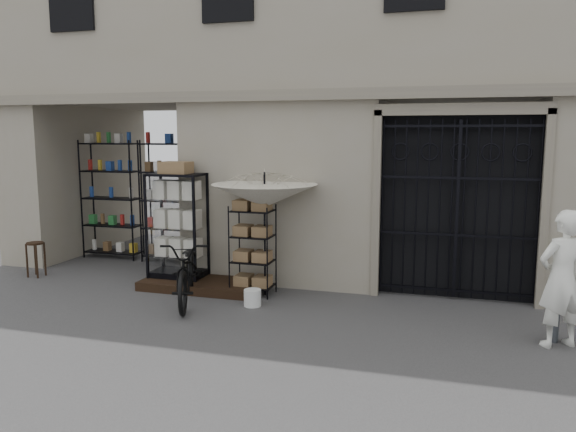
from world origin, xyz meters
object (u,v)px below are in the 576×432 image
(wire_rack, at_px, (253,251))
(steel_bollard, at_px, (554,314))
(shopkeeper, at_px, (557,346))
(display_cabinet, at_px, (177,231))
(market_umbrella, at_px, (264,189))
(wooden_stool, at_px, (36,259))
(white_bucket, at_px, (253,298))
(bicycle, at_px, (190,302))

(wire_rack, height_order, steel_bollard, wire_rack)
(wire_rack, distance_m, shopkeeper, 4.62)
(display_cabinet, relative_size, steel_bollard, 2.68)
(market_umbrella, distance_m, steel_bollard, 4.52)
(shopkeeper, bearing_deg, wire_rack, -43.65)
(market_umbrella, height_order, shopkeeper, market_umbrella)
(wooden_stool, bearing_deg, wire_rack, 0.56)
(wooden_stool, distance_m, steel_bollard, 8.71)
(white_bucket, relative_size, shopkeeper, 0.16)
(market_umbrella, height_order, steel_bollard, market_umbrella)
(wire_rack, height_order, white_bucket, wire_rack)
(display_cabinet, xyz_separation_m, white_bucket, (1.67, -0.80, -0.83))
(steel_bollard, relative_size, shopkeeper, 0.42)
(white_bucket, xyz_separation_m, shopkeeper, (4.22, -0.47, -0.13))
(wire_rack, xyz_separation_m, white_bucket, (0.21, -0.61, -0.60))
(bicycle, relative_size, wooden_stool, 3.05)
(market_umbrella, height_order, white_bucket, market_umbrella)
(wire_rack, xyz_separation_m, bicycle, (-0.81, -0.71, -0.73))
(bicycle, height_order, wooden_stool, bicycle)
(display_cabinet, bearing_deg, steel_bollard, -11.73)
(wire_rack, xyz_separation_m, wooden_stool, (-4.26, -0.04, -0.39))
(shopkeeper, bearing_deg, market_umbrella, -44.44)
(display_cabinet, height_order, wire_rack, display_cabinet)
(bicycle, relative_size, shopkeeper, 1.14)
(wire_rack, distance_m, steel_bollard, 4.52)
(wire_rack, relative_size, white_bucket, 5.53)
(display_cabinet, height_order, white_bucket, display_cabinet)
(wooden_stool, bearing_deg, steel_bollard, -5.89)
(wooden_stool, bearing_deg, bicycle, -10.95)
(bicycle, xyz_separation_m, shopkeeper, (5.24, -0.38, 0.00))
(market_umbrella, relative_size, white_bucket, 9.04)
(market_umbrella, xyz_separation_m, white_bucket, (0.00, -0.62, -1.62))
(wire_rack, xyz_separation_m, market_umbrella, (0.20, 0.01, 1.02))
(display_cabinet, xyz_separation_m, wire_rack, (1.46, -0.19, -0.23))
(white_bucket, relative_size, steel_bollard, 0.37)
(wire_rack, height_order, bicycle, wire_rack)
(bicycle, relative_size, steel_bollard, 2.69)
(display_cabinet, xyz_separation_m, wooden_stool, (-2.80, -0.23, -0.62))
(display_cabinet, height_order, market_umbrella, market_umbrella)
(market_umbrella, bearing_deg, steel_bollard, -12.71)
(wooden_stool, height_order, steel_bollard, steel_bollard)
(display_cabinet, height_order, wooden_stool, display_cabinet)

